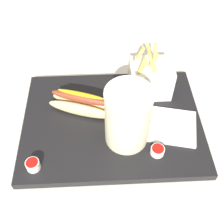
{
  "coord_description": "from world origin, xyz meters",
  "views": [
    {
      "loc": [
        -0.02,
        -0.42,
        0.57
      ],
      "look_at": [
        0.0,
        0.0,
        0.05
      ],
      "focal_mm": 45.3,
      "sensor_mm": 36.0,
      "label": 1
    }
  ],
  "objects_px": {
    "ketchup_cup_2": "(158,150)",
    "napkin_stack": "(168,126)",
    "fries_basket": "(150,78)",
    "ketchup_cup_1": "(33,165)",
    "soda_cup": "(128,117)",
    "hot_dog_1": "(82,104)"
  },
  "relations": [
    {
      "from": "soda_cup",
      "to": "hot_dog_1",
      "type": "relative_size",
      "value": 1.32
    },
    {
      "from": "napkin_stack",
      "to": "hot_dog_1",
      "type": "bearing_deg",
      "value": 163.44
    },
    {
      "from": "ketchup_cup_1",
      "to": "fries_basket",
      "type": "bearing_deg",
      "value": 37.77
    },
    {
      "from": "ketchup_cup_2",
      "to": "soda_cup",
      "type": "bearing_deg",
      "value": 145.05
    },
    {
      "from": "fries_basket",
      "to": "ketchup_cup_2",
      "type": "height_order",
      "value": "fries_basket"
    },
    {
      "from": "soda_cup",
      "to": "hot_dog_1",
      "type": "height_order",
      "value": "soda_cup"
    },
    {
      "from": "soda_cup",
      "to": "fries_basket",
      "type": "height_order",
      "value": "soda_cup"
    },
    {
      "from": "hot_dog_1",
      "to": "fries_basket",
      "type": "bearing_deg",
      "value": 18.54
    },
    {
      "from": "hot_dog_1",
      "to": "ketchup_cup_1",
      "type": "bearing_deg",
      "value": -123.28
    },
    {
      "from": "fries_basket",
      "to": "ketchup_cup_1",
      "type": "relative_size",
      "value": 5.31
    },
    {
      "from": "ketchup_cup_2",
      "to": "napkin_stack",
      "type": "height_order",
      "value": "ketchup_cup_2"
    },
    {
      "from": "ketchup_cup_1",
      "to": "napkin_stack",
      "type": "distance_m",
      "value": 0.32
    },
    {
      "from": "fries_basket",
      "to": "napkin_stack",
      "type": "height_order",
      "value": "fries_basket"
    },
    {
      "from": "ketchup_cup_1",
      "to": "ketchup_cup_2",
      "type": "relative_size",
      "value": 0.97
    },
    {
      "from": "ketchup_cup_1",
      "to": "ketchup_cup_2",
      "type": "height_order",
      "value": "ketchup_cup_1"
    },
    {
      "from": "soda_cup",
      "to": "napkin_stack",
      "type": "relative_size",
      "value": 1.71
    },
    {
      "from": "napkin_stack",
      "to": "ketchup_cup_1",
      "type": "bearing_deg",
      "value": -162.82
    },
    {
      "from": "hot_dog_1",
      "to": "ketchup_cup_1",
      "type": "xyz_separation_m",
      "value": [
        -0.1,
        -0.16,
        -0.01
      ]
    },
    {
      "from": "hot_dog_1",
      "to": "napkin_stack",
      "type": "xyz_separation_m",
      "value": [
        0.21,
        -0.06,
        -0.02
      ]
    },
    {
      "from": "fries_basket",
      "to": "napkin_stack",
      "type": "xyz_separation_m",
      "value": [
        0.03,
        -0.12,
        -0.04
      ]
    },
    {
      "from": "fries_basket",
      "to": "ketchup_cup_1",
      "type": "bearing_deg",
      "value": -142.23
    },
    {
      "from": "ketchup_cup_2",
      "to": "napkin_stack",
      "type": "bearing_deg",
      "value": 63.14
    }
  ]
}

